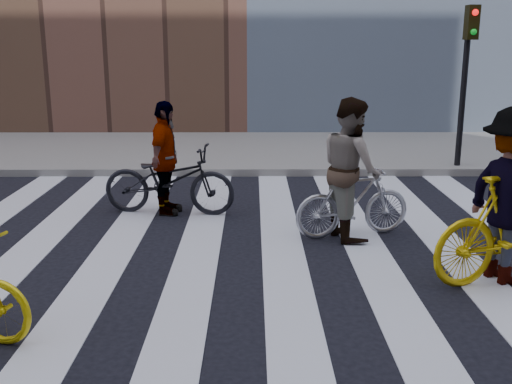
{
  "coord_description": "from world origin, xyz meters",
  "views": [
    {
      "loc": [
        0.16,
        -6.75,
        2.66
      ],
      "look_at": [
        0.2,
        0.3,
        0.87
      ],
      "focal_mm": 42.0,
      "sensor_mm": 36.0,
      "label": 1
    }
  ],
  "objects_px": {
    "bike_dark_rear": "(169,180)",
    "bike_silver_mid": "(353,202)",
    "rider_mid": "(351,169)",
    "rider_rear": "(165,158)",
    "traffic_signal": "(467,60)",
    "rider_right": "(512,196)"
  },
  "relations": [
    {
      "from": "bike_dark_rear",
      "to": "bike_silver_mid",
      "type": "bearing_deg",
      "value": -105.57
    },
    {
      "from": "rider_mid",
      "to": "rider_rear",
      "type": "bearing_deg",
      "value": 52.43
    },
    {
      "from": "traffic_signal",
      "to": "bike_dark_rear",
      "type": "relative_size",
      "value": 1.6
    },
    {
      "from": "rider_mid",
      "to": "rider_rear",
      "type": "xyz_separation_m",
      "value": [
        -2.7,
        1.15,
        -0.08
      ]
    },
    {
      "from": "traffic_signal",
      "to": "bike_dark_rear",
      "type": "distance_m",
      "value": 6.52
    },
    {
      "from": "rider_mid",
      "to": "rider_rear",
      "type": "distance_m",
      "value": 2.93
    },
    {
      "from": "rider_right",
      "to": "bike_silver_mid",
      "type": "bearing_deg",
      "value": 24.25
    },
    {
      "from": "rider_rear",
      "to": "rider_mid",
      "type": "bearing_deg",
      "value": -105.57
    },
    {
      "from": "rider_mid",
      "to": "rider_right",
      "type": "bearing_deg",
      "value": -150.29
    },
    {
      "from": "traffic_signal",
      "to": "rider_mid",
      "type": "bearing_deg",
      "value": -125.34
    },
    {
      "from": "traffic_signal",
      "to": "rider_right",
      "type": "bearing_deg",
      "value": -103.56
    },
    {
      "from": "traffic_signal",
      "to": "bike_silver_mid",
      "type": "height_order",
      "value": "traffic_signal"
    },
    {
      "from": "traffic_signal",
      "to": "bike_silver_mid",
      "type": "xyz_separation_m",
      "value": [
        -2.86,
        -4.1,
        -1.78
      ]
    },
    {
      "from": "bike_silver_mid",
      "to": "rider_mid",
      "type": "xyz_separation_m",
      "value": [
        -0.05,
        0.0,
        0.47
      ]
    },
    {
      "from": "bike_dark_rear",
      "to": "rider_right",
      "type": "relative_size",
      "value": 1.05
    },
    {
      "from": "rider_right",
      "to": "traffic_signal",
      "type": "bearing_deg",
      "value": -32.48
    },
    {
      "from": "traffic_signal",
      "to": "bike_silver_mid",
      "type": "bearing_deg",
      "value": -124.87
    },
    {
      "from": "bike_dark_rear",
      "to": "traffic_signal",
      "type": "bearing_deg",
      "value": -54.47
    },
    {
      "from": "bike_dark_rear",
      "to": "rider_right",
      "type": "xyz_separation_m",
      "value": [
        4.18,
        -2.74,
        0.44
      ]
    },
    {
      "from": "rider_right",
      "to": "bike_dark_rear",
      "type": "bearing_deg",
      "value": 37.88
    },
    {
      "from": "bike_dark_rear",
      "to": "rider_right",
      "type": "bearing_deg",
      "value": -115.62
    },
    {
      "from": "traffic_signal",
      "to": "rider_rear",
      "type": "bearing_deg",
      "value": -152.27
    }
  ]
}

